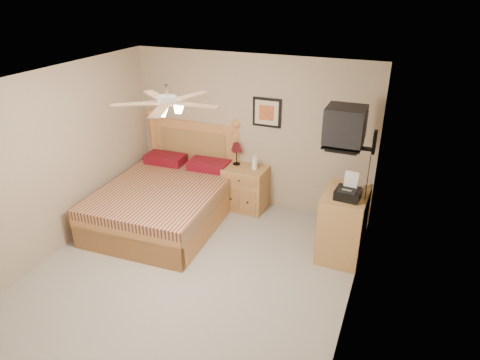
{
  "coord_description": "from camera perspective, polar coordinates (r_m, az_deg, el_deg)",
  "views": [
    {
      "loc": [
        2.31,
        -3.91,
        3.51
      ],
      "look_at": [
        0.36,
        0.9,
        1.06
      ],
      "focal_mm": 32.0,
      "sensor_mm": 36.0,
      "label": 1
    }
  ],
  "objects": [
    {
      "name": "ceiling",
      "position": [
        4.65,
        -8.5,
        12.5
      ],
      "size": [
        4.0,
        4.5,
        0.04
      ],
      "primitive_type": "cube",
      "color": "white",
      "rests_on": "ground"
    },
    {
      "name": "wall_tv",
      "position": [
        5.54,
        15.32,
        6.55
      ],
      "size": [
        0.56,
        0.46,
        0.58
      ],
      "primitive_type": null,
      "color": "black",
      "rests_on": "wall_right"
    },
    {
      "name": "magazine_upper",
      "position": [
        6.03,
        14.83,
        -0.27
      ],
      "size": [
        0.28,
        0.31,
        0.02
      ],
      "primitive_type": "imported",
      "rotation": [
        0.0,
        0.0,
        0.48
      ],
      "color": "tan",
      "rests_on": "magazine_lower"
    },
    {
      "name": "magazine_lower",
      "position": [
        6.04,
        14.63,
        -0.44
      ],
      "size": [
        0.19,
        0.25,
        0.02
      ],
      "primitive_type": "imported",
      "rotation": [
        0.0,
        0.0,
        0.03
      ],
      "color": "#BCAE99",
      "rests_on": "dresser"
    },
    {
      "name": "bed",
      "position": [
        6.63,
        -10.27,
        0.12
      ],
      "size": [
        1.81,
        2.33,
        1.46
      ],
      "primitive_type": null,
      "rotation": [
        0.0,
        0.0,
        0.04
      ],
      "color": "#B87541",
      "rests_on": "ground"
    },
    {
      "name": "lotion_bottle",
      "position": [
        6.83,
        1.96,
        2.36
      ],
      "size": [
        0.12,
        0.12,
        0.24
      ],
      "primitive_type": "imported",
      "rotation": [
        0.0,
        0.0,
        -0.32
      ],
      "color": "white",
      "rests_on": "nightstand"
    },
    {
      "name": "nightstand",
      "position": [
        7.08,
        0.77,
        -1.07
      ],
      "size": [
        0.69,
        0.53,
        0.73
      ],
      "primitive_type": "cube",
      "rotation": [
        0.0,
        0.0,
        -0.03
      ],
      "color": "#AF743C",
      "rests_on": "ground"
    },
    {
      "name": "wall_left",
      "position": [
        6.24,
        -23.87,
        1.82
      ],
      "size": [
        0.04,
        4.5,
        2.5
      ],
      "primitive_type": "cube",
      "color": "tan",
      "rests_on": "ground"
    },
    {
      "name": "ceiling_fan",
      "position": [
        4.52,
        -9.66,
        10.21
      ],
      "size": [
        1.14,
        1.14,
        0.28
      ],
      "primitive_type": null,
      "color": "silver",
      "rests_on": "ceiling"
    },
    {
      "name": "wall_front",
      "position": [
        3.63,
        -25.79,
        -16.23
      ],
      "size": [
        4.0,
        0.04,
        2.5
      ],
      "primitive_type": "cube",
      "color": "tan",
      "rests_on": "ground"
    },
    {
      "name": "table_lamp",
      "position": [
        6.99,
        -0.46,
        3.52
      ],
      "size": [
        0.22,
        0.22,
        0.37
      ],
      "primitive_type": null,
      "rotation": [
        0.0,
        0.0,
        -0.08
      ],
      "color": "#501016",
      "rests_on": "nightstand"
    },
    {
      "name": "dresser",
      "position": [
        6.02,
        13.58,
        -5.73
      ],
      "size": [
        0.58,
        0.82,
        0.96
      ],
      "primitive_type": "cube",
      "rotation": [
        0.0,
        0.0,
        -0.02
      ],
      "color": "tan",
      "rests_on": "ground"
    },
    {
      "name": "wall_back",
      "position": [
        6.95,
        1.46,
        6.34
      ],
      "size": [
        4.0,
        0.04,
        2.5
      ],
      "primitive_type": "cube",
      "color": "tan",
      "rests_on": "ground"
    },
    {
      "name": "wall_right",
      "position": [
        4.52,
        15.23,
        -5.65
      ],
      "size": [
        0.04,
        4.5,
        2.5
      ],
      "primitive_type": "cube",
      "color": "tan",
      "rests_on": "ground"
    },
    {
      "name": "fax_machine",
      "position": [
        5.58,
        14.31,
        -0.87
      ],
      "size": [
        0.33,
        0.35,
        0.33
      ],
      "primitive_type": null,
      "rotation": [
        0.0,
        0.0,
        -0.08
      ],
      "color": "black",
      "rests_on": "dresser"
    },
    {
      "name": "floor",
      "position": [
        5.74,
        -6.88,
        -12.62
      ],
      "size": [
        4.5,
        4.5,
        0.0
      ],
      "primitive_type": "plane",
      "color": "gray",
      "rests_on": "ground"
    },
    {
      "name": "framed_picture",
      "position": [
        6.74,
        3.61,
        8.97
      ],
      "size": [
        0.46,
        0.04,
        0.46
      ],
      "primitive_type": "cube",
      "color": "black",
      "rests_on": "wall_back"
    }
  ]
}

